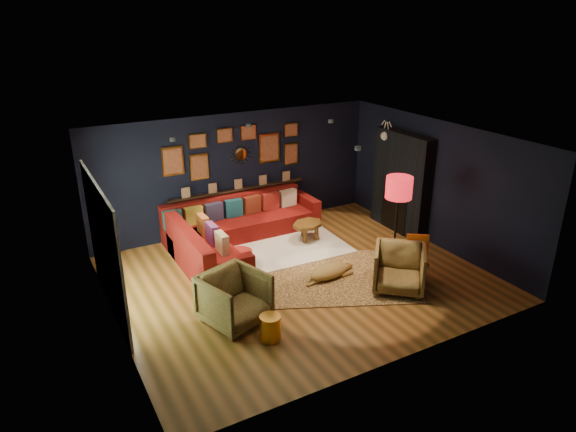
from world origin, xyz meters
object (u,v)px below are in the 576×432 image
armchair_right (399,267)px  gold_stool (270,328)px  armchair_left (234,296)px  dog (330,269)px  orange_chair (417,254)px  sectional (229,234)px  pouf (240,259)px  floor_lamp (399,191)px  coffee_table (308,226)px

armchair_right → gold_stool: size_ratio=2.20×
armchair_left → dog: size_ratio=0.80×
gold_stool → orange_chair: (3.19, 0.39, 0.29)m
sectional → armchair_right: 3.59m
pouf → orange_chair: size_ratio=0.57×
gold_stool → dog: 2.15m
sectional → pouf: size_ratio=7.07×
armchair_right → gold_stool: bearing=-133.9°
armchair_left → gold_stool: size_ratio=2.31×
armchair_left → floor_lamp: 3.63m
coffee_table → floor_lamp: bearing=-64.3°
coffee_table → floor_lamp: (0.86, -1.79, 1.18)m
coffee_table → armchair_left: 3.36m
coffee_table → dog: 1.73m
pouf → armchair_right: size_ratio=0.54×
pouf → armchair_right: armchair_right is taller
pouf → armchair_left: 1.87m
armchair_left → floor_lamp: bearing=-12.8°
pouf → armchair_right: bearing=-44.8°
armchair_left → armchair_right: bearing=-26.8°
gold_stool → floor_lamp: size_ratio=0.22×
coffee_table → pouf: bearing=-165.6°
pouf → orange_chair: 3.30m
coffee_table → sectional: bearing=164.3°
coffee_table → orange_chair: orange_chair is taller
armchair_right → gold_stool: armchair_right is taller
sectional → gold_stool: (-0.71, -3.25, -0.12)m
armchair_right → floor_lamp: bearing=96.4°
coffee_table → dog: (-0.51, -1.65, -0.13)m
floor_lamp → orange_chair: bearing=-89.9°
pouf → gold_stool: 2.40m
gold_stool → orange_chair: orange_chair is taller
sectional → gold_stool: 3.33m
orange_chair → dog: size_ratio=0.72×
pouf → coffee_table: bearing=14.4°
armchair_left → orange_chair: bearing=-23.1°
pouf → floor_lamp: floor_lamp is taller
sectional → gold_stool: sectional is taller
armchair_left → armchair_right: armchair_left is taller
armchair_left → sectional: bearing=50.6°
pouf → floor_lamp: 3.24m
coffee_table → armchair_left: (-2.60, -2.12, 0.13)m
pouf → dog: bearing=-43.1°
dog → orange_chair: bearing=-35.8°
armchair_right → floor_lamp: 1.42m
dog → coffee_table: bearing=66.1°
pouf → dog: 1.74m
pouf → armchair_left: bearing=-116.3°
armchair_left → gold_stool: 0.78m
coffee_table → floor_lamp: floor_lamp is taller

